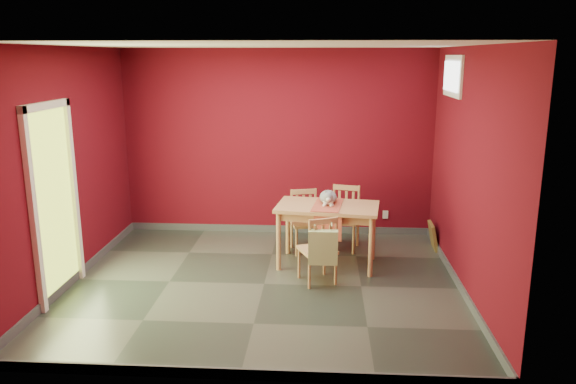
# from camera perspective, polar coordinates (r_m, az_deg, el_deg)

# --- Properties ---
(ground) EXTENTS (4.50, 4.50, 0.00)m
(ground) POSITION_cam_1_polar(r_m,az_deg,el_deg) (6.64, -2.43, -9.31)
(ground) COLOR #2D342D
(ground) RESTS_ON ground
(room_shell) EXTENTS (4.50, 4.50, 4.50)m
(room_shell) POSITION_cam_1_polar(r_m,az_deg,el_deg) (6.62, -2.43, -8.91)
(room_shell) COLOR #530812
(room_shell) RESTS_ON ground
(doorway) EXTENTS (0.06, 1.01, 2.13)m
(doorway) POSITION_cam_1_polar(r_m,az_deg,el_deg) (6.54, -22.74, -0.38)
(doorway) COLOR #B7D838
(doorway) RESTS_ON ground
(window) EXTENTS (0.05, 0.90, 0.50)m
(window) POSITION_cam_1_polar(r_m,az_deg,el_deg) (7.25, 16.39, 11.23)
(window) COLOR white
(window) RESTS_ON room_shell
(outlet_plate) EXTENTS (0.08, 0.02, 0.12)m
(outlet_plate) POSITION_cam_1_polar(r_m,az_deg,el_deg) (8.44, 9.86, -2.28)
(outlet_plate) COLOR silver
(outlet_plate) RESTS_ON room_shell
(dining_table) EXTENTS (1.33, 0.88, 0.78)m
(dining_table) POSITION_cam_1_polar(r_m,az_deg,el_deg) (7.02, 4.04, -2.11)
(dining_table) COLOR tan
(dining_table) RESTS_ON ground
(table_runner) EXTENTS (0.42, 0.74, 0.36)m
(table_runner) POSITION_cam_1_polar(r_m,az_deg,el_deg) (6.90, 4.05, -2.03)
(table_runner) COLOR #A94531
(table_runner) RESTS_ON dining_table
(chair_far_left) EXTENTS (0.47, 0.47, 0.83)m
(chair_far_left) POSITION_cam_1_polar(r_m,az_deg,el_deg) (7.60, 1.79, -2.89)
(chair_far_left) COLOR tan
(chair_far_left) RESTS_ON ground
(chair_far_right) EXTENTS (0.48, 0.48, 0.86)m
(chair_far_right) POSITION_cam_1_polar(r_m,az_deg,el_deg) (7.73, 5.72, -2.55)
(chair_far_right) COLOR tan
(chair_far_right) RESTS_ON ground
(chair_near) EXTENTS (0.50, 0.50, 0.82)m
(chair_near) POSITION_cam_1_polar(r_m,az_deg,el_deg) (6.54, 3.13, -5.77)
(chair_near) COLOR tan
(chair_near) RESTS_ON ground
(tote_bag) EXTENTS (0.33, 0.19, 0.46)m
(tote_bag) POSITION_cam_1_polar(r_m,az_deg,el_deg) (6.32, 3.57, -5.63)
(tote_bag) COLOR #9EB171
(tote_bag) RESTS_ON chair_near
(cat) EXTENTS (0.35, 0.49, 0.22)m
(cat) POSITION_cam_1_polar(r_m,az_deg,el_deg) (7.07, 4.10, -0.26)
(cat) COLOR slate
(cat) RESTS_ON table_runner
(picture_frame) EXTENTS (0.13, 0.36, 0.36)m
(picture_frame) POSITION_cam_1_polar(r_m,az_deg,el_deg) (7.98, 14.50, -4.34)
(picture_frame) COLOR brown
(picture_frame) RESTS_ON ground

